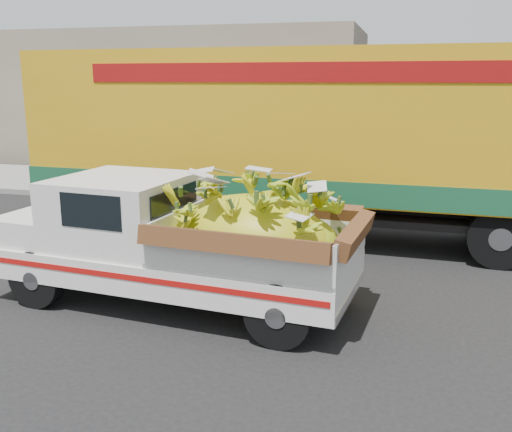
# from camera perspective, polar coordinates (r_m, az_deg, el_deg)

# --- Properties ---
(ground) EXTENTS (100.00, 100.00, 0.00)m
(ground) POSITION_cam_1_polar(r_m,az_deg,el_deg) (8.60, -5.54, -8.62)
(ground) COLOR black
(ground) RESTS_ON ground
(curb) EXTENTS (60.00, 0.25, 0.15)m
(curb) POSITION_cam_1_polar(r_m,az_deg,el_deg) (14.52, 3.26, 0.96)
(curb) COLOR gray
(curb) RESTS_ON ground
(sidewalk) EXTENTS (60.00, 4.00, 0.14)m
(sidewalk) POSITION_cam_1_polar(r_m,az_deg,el_deg) (16.54, 4.74, 2.47)
(sidewalk) COLOR gray
(sidewalk) RESTS_ON ground
(building_left) EXTENTS (18.00, 6.00, 5.00)m
(building_left) POSITION_cam_1_polar(r_m,az_deg,el_deg) (24.43, -11.72, 11.56)
(building_left) COLOR gray
(building_left) RESTS_ON ground
(pickup_truck) EXTENTS (5.42, 2.43, 1.84)m
(pickup_truck) POSITION_cam_1_polar(r_m,az_deg,el_deg) (8.15, -5.81, -2.52)
(pickup_truck) COLOR black
(pickup_truck) RESTS_ON ground
(semi_trailer) EXTENTS (12.03, 2.91, 3.80)m
(semi_trailer) POSITION_cam_1_polar(r_m,az_deg,el_deg) (11.62, 6.04, 7.98)
(semi_trailer) COLOR black
(semi_trailer) RESTS_ON ground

